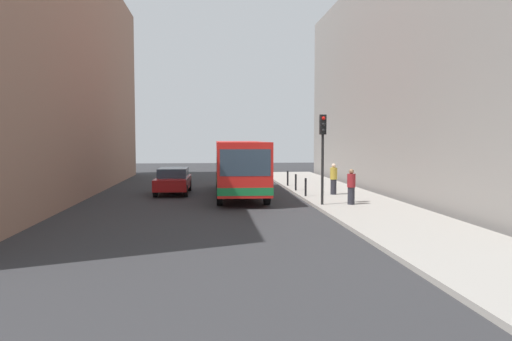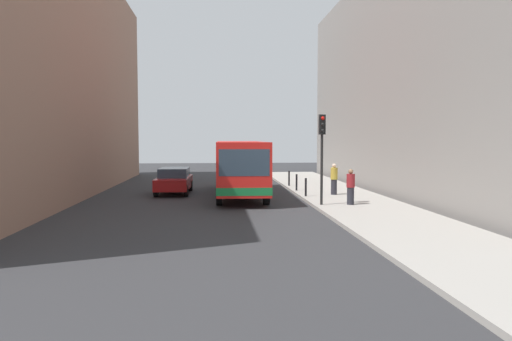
{
  "view_description": "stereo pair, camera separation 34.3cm",
  "coord_description": "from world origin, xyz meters",
  "px_view_note": "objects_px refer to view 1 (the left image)",
  "views": [
    {
      "loc": [
        -1.64,
        -23.46,
        3.15
      ],
      "look_at": [
        0.82,
        1.34,
        1.52
      ],
      "focal_mm": 33.94,
      "sensor_mm": 36.0,
      "label": 1
    },
    {
      "loc": [
        -1.3,
        -23.49,
        3.15
      ],
      "look_at": [
        0.82,
        1.34,
        1.52
      ],
      "focal_mm": 33.94,
      "sensor_mm": 36.0,
      "label": 2
    }
  ],
  "objects_px": {
    "car_beside_bus": "(173,180)",
    "pedestrian_mid_sidewalk": "(334,179)",
    "bollard_near": "(306,187)",
    "bollard_mid": "(296,182)",
    "bollard_far": "(288,178)",
    "bus": "(239,164)",
    "pedestrian_near_signal": "(351,187)",
    "traffic_light": "(323,142)"
  },
  "relations": [
    {
      "from": "pedestrian_near_signal",
      "to": "car_beside_bus",
      "type": "bearing_deg",
      "value": 113.21
    },
    {
      "from": "car_beside_bus",
      "to": "traffic_light",
      "type": "relative_size",
      "value": 1.09
    },
    {
      "from": "bollard_near",
      "to": "bollard_mid",
      "type": "distance_m",
      "value": 2.87
    },
    {
      "from": "traffic_light",
      "to": "pedestrian_mid_sidewalk",
      "type": "height_order",
      "value": "traffic_light"
    },
    {
      "from": "bollard_mid",
      "to": "bollard_far",
      "type": "bearing_deg",
      "value": 90.0
    },
    {
      "from": "traffic_light",
      "to": "bollard_far",
      "type": "relative_size",
      "value": 4.32
    },
    {
      "from": "bus",
      "to": "bollard_near",
      "type": "height_order",
      "value": "bus"
    },
    {
      "from": "bus",
      "to": "pedestrian_mid_sidewalk",
      "type": "xyz_separation_m",
      "value": [
        5.03,
        -1.41,
        -0.74
      ]
    },
    {
      "from": "pedestrian_near_signal",
      "to": "pedestrian_mid_sidewalk",
      "type": "distance_m",
      "value": 4.0
    },
    {
      "from": "bus",
      "to": "bollard_far",
      "type": "relative_size",
      "value": 11.64
    },
    {
      "from": "traffic_light",
      "to": "bollard_near",
      "type": "xyz_separation_m",
      "value": [
        -0.1,
        3.31,
        -2.38
      ]
    },
    {
      "from": "car_beside_bus",
      "to": "bollard_mid",
      "type": "bearing_deg",
      "value": 179.35
    },
    {
      "from": "bollard_mid",
      "to": "bollard_near",
      "type": "bearing_deg",
      "value": -90.0
    },
    {
      "from": "car_beside_bus",
      "to": "bollard_near",
      "type": "height_order",
      "value": "car_beside_bus"
    },
    {
      "from": "bus",
      "to": "bollard_far",
      "type": "bearing_deg",
      "value": -131.37
    },
    {
      "from": "bollard_near",
      "to": "bollard_mid",
      "type": "height_order",
      "value": "same"
    },
    {
      "from": "pedestrian_mid_sidewalk",
      "to": "bollard_far",
      "type": "bearing_deg",
      "value": 83.23
    },
    {
      "from": "car_beside_bus",
      "to": "pedestrian_mid_sidewalk",
      "type": "bearing_deg",
      "value": 165.47
    },
    {
      "from": "bollard_far",
      "to": "pedestrian_near_signal",
      "type": "distance_m",
      "value": 9.24
    },
    {
      "from": "bus",
      "to": "pedestrian_near_signal",
      "type": "bearing_deg",
      "value": 132.45
    },
    {
      "from": "bollard_near",
      "to": "bollard_far",
      "type": "distance_m",
      "value": 5.75
    },
    {
      "from": "pedestrian_mid_sidewalk",
      "to": "bus",
      "type": "bearing_deg",
      "value": 139.67
    },
    {
      "from": "bollard_near",
      "to": "bollard_far",
      "type": "bearing_deg",
      "value": 90.0
    },
    {
      "from": "bollard_near",
      "to": "pedestrian_mid_sidewalk",
      "type": "xyz_separation_m",
      "value": [
        1.66,
        0.62,
        0.36
      ]
    },
    {
      "from": "car_beside_bus",
      "to": "bollard_far",
      "type": "distance_m",
      "value": 7.55
    },
    {
      "from": "pedestrian_mid_sidewalk",
      "to": "car_beside_bus",
      "type": "bearing_deg",
      "value": 139.16
    },
    {
      "from": "traffic_light",
      "to": "bollard_far",
      "type": "distance_m",
      "value": 9.36
    },
    {
      "from": "bus",
      "to": "traffic_light",
      "type": "height_order",
      "value": "traffic_light"
    },
    {
      "from": "bus",
      "to": "pedestrian_near_signal",
      "type": "height_order",
      "value": "bus"
    },
    {
      "from": "bus",
      "to": "pedestrian_mid_sidewalk",
      "type": "distance_m",
      "value": 5.27
    },
    {
      "from": "bus",
      "to": "pedestrian_mid_sidewalk",
      "type": "height_order",
      "value": "bus"
    },
    {
      "from": "bollard_far",
      "to": "car_beside_bus",
      "type": "bearing_deg",
      "value": -159.92
    },
    {
      "from": "bollard_far",
      "to": "bus",
      "type": "bearing_deg",
      "value": -132.18
    },
    {
      "from": "bollard_near",
      "to": "bollard_far",
      "type": "xyz_separation_m",
      "value": [
        0.0,
        5.75,
        0.0
      ]
    },
    {
      "from": "pedestrian_mid_sidewalk",
      "to": "bollard_near",
      "type": "bearing_deg",
      "value": 175.83
    },
    {
      "from": "bus",
      "to": "bollard_mid",
      "type": "relative_size",
      "value": 11.64
    },
    {
      "from": "bollard_near",
      "to": "pedestrian_near_signal",
      "type": "bearing_deg",
      "value": -66.99
    },
    {
      "from": "pedestrian_near_signal",
      "to": "bollard_far",
      "type": "bearing_deg",
      "value": 69.58
    },
    {
      "from": "bollard_near",
      "to": "pedestrian_near_signal",
      "type": "distance_m",
      "value": 3.68
    },
    {
      "from": "car_beside_bus",
      "to": "traffic_light",
      "type": "xyz_separation_m",
      "value": [
        7.19,
        -6.46,
        2.22
      ]
    },
    {
      "from": "bus",
      "to": "bollard_mid",
      "type": "height_order",
      "value": "bus"
    },
    {
      "from": "traffic_light",
      "to": "bollard_far",
      "type": "bearing_deg",
      "value": 90.63
    }
  ]
}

